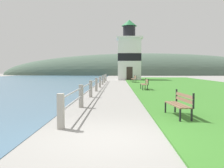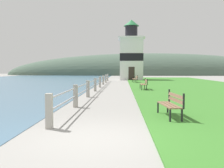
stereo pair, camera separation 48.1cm
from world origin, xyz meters
The scene contains 8 objects.
ground_plane centered at (0.00, 0.00, 0.00)m, with size 160.00×160.00×0.00m, color gray.
grass_verge centered at (7.45, 16.90, 0.03)m, with size 12.00×50.71×0.06m.
seawall_railing centered at (-1.35, 14.87, 0.58)m, with size 0.18×27.92×1.01m.
park_bench_near centered at (2.40, 2.61, 0.54)m, with size 0.63×1.67×0.94m.
park_bench_midway centered at (2.47, 14.00, 0.54)m, with size 0.48×1.68×0.94m.
park_bench_far centered at (2.30, 24.63, 0.54)m, with size 0.57×2.01×0.94m.
lighthouse centered at (2.06, 32.97, 3.86)m, with size 3.99×3.99×9.24m.
distant_hillside centered at (8.00, 63.81, 0.00)m, with size 80.00×16.00×12.00m.
Camera 2 is at (0.73, -5.93, 1.70)m, focal length 40.00 mm.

